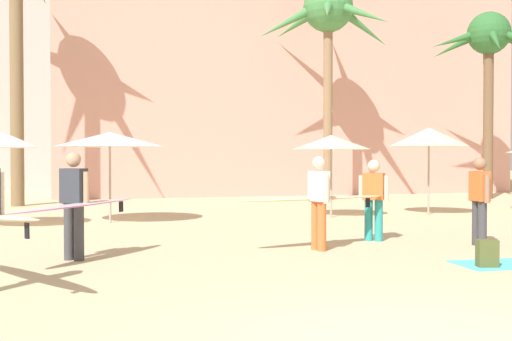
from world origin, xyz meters
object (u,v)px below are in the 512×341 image
at_px(backpack, 487,254).
at_px(cafe_umbrella_3, 331,142).
at_px(person_near_left, 479,197).
at_px(palm_tree_far_left, 489,46).
at_px(person_mid_right, 316,199).
at_px(cafe_umbrella_1, 110,140).
at_px(cafe_umbrella_5, 429,137).
at_px(palm_tree_left, 328,19).
at_px(person_far_right, 374,197).
at_px(person_mid_center, 74,203).

bearing_deg(backpack, cafe_umbrella_3, 7.56).
bearing_deg(person_near_left, palm_tree_far_left, -122.50).
bearing_deg(palm_tree_far_left, person_mid_right, -136.01).
relative_size(cafe_umbrella_1, cafe_umbrella_5, 1.11).
xyz_separation_m(cafe_umbrella_5, backpack, (-3.73, -7.92, -2.02)).
height_order(cafe_umbrella_5, backpack, cafe_umbrella_5).
bearing_deg(person_mid_right, backpack, 116.18).
height_order(cafe_umbrella_1, cafe_umbrella_3, cafe_umbrella_1).
height_order(palm_tree_left, person_mid_right, palm_tree_left).
bearing_deg(cafe_umbrella_5, palm_tree_left, 93.78).
bearing_deg(person_far_right, palm_tree_far_left, 174.65).
height_order(palm_tree_left, backpack, palm_tree_left).
bearing_deg(person_near_left, backpack, 61.31).
relative_size(cafe_umbrella_3, person_mid_center, 0.96).
bearing_deg(person_mid_center, palm_tree_left, -178.22).
xyz_separation_m(cafe_umbrella_3, backpack, (-0.74, -7.92, -1.85)).
distance_m(cafe_umbrella_3, person_mid_right, 6.13).
relative_size(person_mid_right, person_near_left, 1.94).
xyz_separation_m(palm_tree_far_left, cafe_umbrella_3, (-8.94, -5.60, -3.95)).
bearing_deg(person_mid_right, person_far_right, -163.16).
relative_size(backpack, person_far_right, 0.26).
xyz_separation_m(backpack, person_mid_center, (-5.95, 2.24, 0.73)).
bearing_deg(cafe_umbrella_3, cafe_umbrella_1, 178.02).
distance_m(person_near_left, person_far_right, 1.96).
relative_size(palm_tree_left, backpack, 19.74).
distance_m(palm_tree_far_left, backpack, 17.61).
distance_m(person_mid_center, person_mid_right, 4.17).
distance_m(person_mid_center, person_far_right, 5.75).
bearing_deg(cafe_umbrella_3, person_far_right, -102.36).
xyz_separation_m(person_near_left, person_far_right, (-1.58, 1.16, -0.03)).
distance_m(palm_tree_far_left, palm_tree_left, 6.52).
bearing_deg(palm_tree_far_left, palm_tree_left, 171.40).
height_order(cafe_umbrella_5, person_far_right, cafe_umbrella_5).
bearing_deg(palm_tree_far_left, person_mid_center, -144.17).
distance_m(person_mid_center, person_near_left, 7.25).
xyz_separation_m(cafe_umbrella_1, person_mid_center, (-0.83, -5.88, -1.16)).
bearing_deg(person_far_right, cafe_umbrella_1, -96.79).
distance_m(palm_tree_far_left, person_far_right, 15.23).
height_order(palm_tree_far_left, person_mid_right, palm_tree_far_left).
bearing_deg(cafe_umbrella_3, palm_tree_far_left, 32.10).
xyz_separation_m(backpack, person_mid_right, (-1.79, 2.46, 0.70)).
bearing_deg(cafe_umbrella_1, palm_tree_left, 37.10).
distance_m(palm_tree_left, backpack, 16.30).
bearing_deg(cafe_umbrella_3, person_near_left, -84.66).
bearing_deg(cafe_umbrella_1, palm_tree_far_left, 20.04).
height_order(backpack, person_far_right, person_far_right).
bearing_deg(backpack, person_mid_center, 82.31).
xyz_separation_m(person_mid_center, person_mid_right, (4.17, 0.22, -0.03)).
bearing_deg(cafe_umbrella_3, person_mid_center, -139.69).
bearing_deg(cafe_umbrella_5, person_far_right, -130.43).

